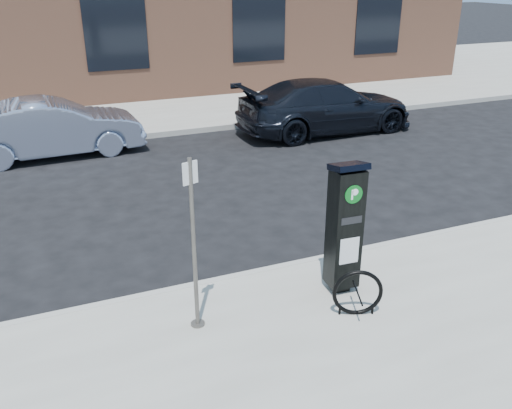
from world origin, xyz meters
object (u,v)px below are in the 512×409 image
sign_pole (194,247)px  car_dark (326,106)px  parking_kiosk (345,226)px  bike_rack (358,293)px  car_silver (53,128)px

sign_pole → car_dark: 9.88m
parking_kiosk → bike_rack: (-0.12, -0.60, -0.66)m
car_dark → sign_pole: bearing=140.5°
bike_rack → car_dark: bearing=83.9°
car_silver → car_dark: 7.32m
bike_rack → car_silver: car_silver is taller
car_silver → sign_pole: bearing=-174.6°
bike_rack → car_silver: size_ratio=0.15×
parking_kiosk → sign_pole: bearing=-175.4°
bike_rack → car_silver: 9.46m
bike_rack → car_dark: size_ratio=0.13×
car_dark → parking_kiosk: bearing=151.2°
sign_pole → car_silver: (-1.15, 8.36, -0.54)m
car_dark → bike_rack: bearing=152.3°
car_dark → car_silver: bearing=83.9°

